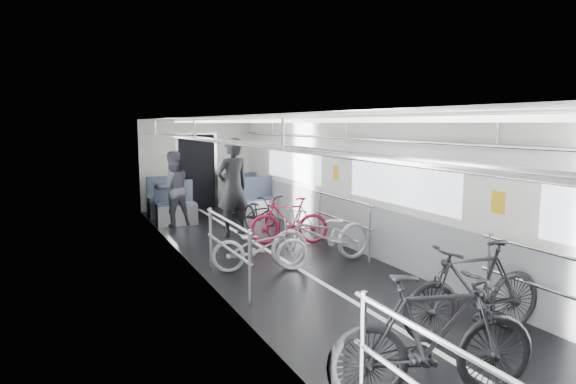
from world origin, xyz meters
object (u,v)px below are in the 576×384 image
bike_left_far (260,246)px  bike_right_far (289,221)px  person_standing (233,187)px  bike_aisle (261,214)px  person_seated (173,189)px  bike_right_mid (323,235)px  bike_right_near (474,289)px  bike_left_mid (434,337)px

bike_left_far → bike_right_far: bike_right_far is taller
bike_right_far → person_standing: bearing=-127.9°
bike_left_far → bike_aisle: bike_aisle is taller
bike_aisle → person_seated: bearing=127.5°
bike_left_far → person_seated: bearing=23.6°
bike_right_far → person_standing: 1.48m
bike_right_mid → person_standing: size_ratio=0.93×
bike_right_mid → bike_right_far: (0.07, 1.51, -0.04)m
bike_right_mid → person_standing: (-0.68, 2.66, 0.51)m
person_seated → person_standing: bearing=112.3°
bike_right_mid → bike_right_far: 1.51m
bike_right_near → bike_aisle: bike_right_near is taller
bike_right_far → person_seated: (-1.66, 2.68, 0.39)m
person_standing → bike_right_mid: bearing=89.7°
person_standing → bike_left_far: bearing=66.5°
bike_right_mid → person_standing: 2.79m
bike_right_near → person_seated: (-1.71, 7.43, 0.32)m
bike_left_mid → person_standing: 6.78m
bike_right_far → person_standing: size_ratio=0.75×
bike_right_near → person_standing: size_ratio=0.87×
bike_left_far → bike_right_near: size_ratio=0.86×
bike_left_mid → bike_right_mid: bearing=-1.0°
bike_left_mid → bike_right_near: bearing=-41.4°
bike_right_near → bike_right_mid: 3.24m
bike_left_far → bike_right_mid: 1.10m
bike_left_mid → bike_aisle: bike_left_mid is taller
bike_left_far → bike_right_near: 3.48m
person_standing → person_seated: bearing=-73.8°
bike_aisle → person_standing: 0.82m
bike_right_near → bike_right_mid: bike_right_near is taller
bike_left_mid → bike_left_far: 4.12m
person_seated → bike_right_far: bearing=113.3°
bike_aisle → bike_left_mid: bearing=-103.7°
bike_right_mid → bike_aisle: 2.56m
bike_left_far → bike_right_near: (1.21, -3.26, 0.13)m
bike_aisle → bike_left_far: bearing=-116.1°
person_seated → bike_left_far: bearing=88.3°
bike_left_far → bike_right_near: bike_right_near is taller
bike_right_mid → bike_left_mid: bearing=-19.2°
bike_left_mid → bike_right_far: 5.73m
bike_right_near → bike_aisle: bearing=-172.0°
bike_right_mid → bike_aisle: bike_right_mid is taller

